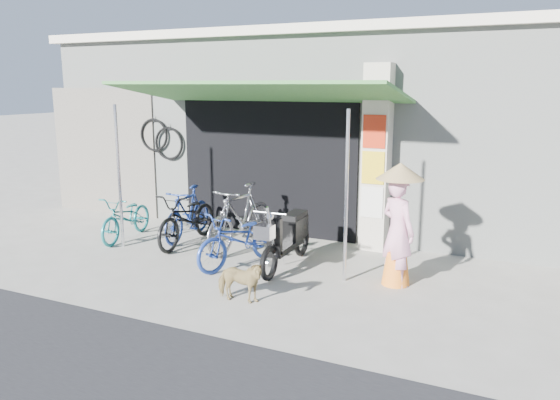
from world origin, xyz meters
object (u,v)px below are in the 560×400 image
at_px(bike_black, 188,218).
at_px(bike_navy, 240,239).
at_px(street_dog, 240,281).
at_px(bike_silver, 241,217).
at_px(bike_teal, 127,217).
at_px(moped, 288,238).
at_px(nun, 398,225).
at_px(bike_blue, 188,213).

height_order(bike_black, bike_navy, bike_black).
height_order(bike_navy, street_dog, bike_navy).
distance_m(bike_black, bike_silver, 0.97).
bearing_deg(bike_teal, moped, -11.98).
bearing_deg(moped, bike_silver, 154.36).
relative_size(bike_black, moped, 1.01).
height_order(street_dog, moped, moped).
height_order(bike_black, street_dog, bike_black).
xyz_separation_m(bike_teal, moped, (3.17, -0.17, 0.05)).
relative_size(bike_navy, moped, 0.93).
bearing_deg(nun, street_dog, 75.12).
bearing_deg(nun, bike_blue, 23.15).
relative_size(bike_blue, nun, 0.92).
xyz_separation_m(bike_silver, bike_navy, (0.42, -0.76, -0.12)).
relative_size(bike_teal, street_dog, 2.32).
xyz_separation_m(bike_black, bike_silver, (0.95, 0.12, 0.09)).
distance_m(bike_black, bike_navy, 1.51).
bearing_deg(bike_black, bike_silver, 4.12).
relative_size(bike_silver, bike_navy, 1.12).
bearing_deg(street_dog, moped, -5.15).
bearing_deg(bike_navy, bike_black, 174.14).
xyz_separation_m(street_dog, nun, (1.62, 1.45, 0.56)).
xyz_separation_m(bike_teal, nun, (4.81, -0.22, 0.44)).
bearing_deg(bike_black, moped, -13.39).
height_order(street_dog, nun, nun).
distance_m(bike_teal, bike_navy, 2.56).
distance_m(bike_teal, moped, 3.17).
distance_m(bike_blue, street_dog, 3.09).
bearing_deg(bike_silver, bike_teal, -166.10).
bearing_deg(street_dog, bike_black, 41.56).
distance_m(bike_teal, street_dog, 3.60).
bearing_deg(nun, moped, 31.49).
distance_m(bike_teal, nun, 4.83).
bearing_deg(bike_blue, nun, -15.13).
xyz_separation_m(bike_teal, bike_blue, (0.96, 0.46, 0.07)).
xyz_separation_m(bike_blue, bike_navy, (1.56, -0.90, -0.04)).
xyz_separation_m(bike_navy, nun, (2.29, 0.22, 0.41)).
xyz_separation_m(bike_black, bike_navy, (1.37, -0.63, -0.03)).
bearing_deg(moped, bike_teal, 175.83).
bearing_deg(street_dog, bike_silver, 22.66).
relative_size(bike_silver, moped, 1.04).
bearing_deg(moped, bike_blue, 162.87).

